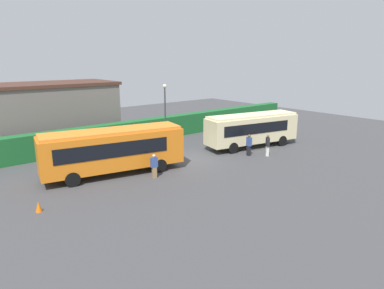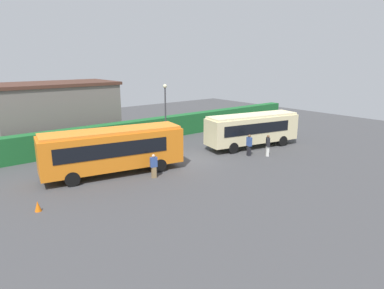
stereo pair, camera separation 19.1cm
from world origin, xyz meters
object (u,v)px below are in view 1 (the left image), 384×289
Objects in this scene: traffic_cone at (39,207)px; lamppost at (165,109)px; person_right at (268,145)px; person_left at (154,166)px; person_center at (249,145)px; bus_orange at (113,149)px; bus_cream at (252,128)px.

lamppost is (13.43, 6.87, 3.39)m from traffic_cone.
traffic_cone is (-18.57, 1.03, -0.69)m from person_right.
person_center is at bearing 100.43° from person_left.
person_right is (1.16, -1.09, 0.00)m from person_center.
person_left is at bearing -149.97° from person_right.
person_left is 0.92× the size of person_center.
bus_orange is 13.10m from person_right.
traffic_cone is 15.46m from lamppost.
bus_orange is at bearing -152.32° from lamppost.
bus_cream is 15.92× the size of traffic_cone.
lamppost is at bearing 38.84° from bus_orange.
person_center reaches higher than traffic_cone.
person_left is (1.79, -2.53, -1.00)m from bus_orange.
bus_orange reaches higher than person_left.
lamppost is at bearing 154.01° from bus_cream.
lamppost is at bearing 130.77° from person_center.
person_right is 3.13× the size of traffic_cone.
bus_orange reaches higher than person_center.
bus_orange is 11.68m from person_center.
person_left is 0.92× the size of person_right.
traffic_cone is (-6.16, -3.06, -1.61)m from bus_orange.
bus_orange is at bearing 175.48° from person_center.
person_left is 9.47m from person_center.
bus_cream is (13.73, -1.15, -0.09)m from bus_orange.
person_right is (12.41, -4.09, -0.91)m from bus_orange.
bus_cream is 3.33m from person_right.
person_center is 17.43m from traffic_cone.
bus_orange is at bearing -173.30° from bus_cream.
person_left is at bearing -161.91° from bus_cream.
bus_orange is at bearing -159.86° from person_right.
person_right is (-1.32, -2.94, -0.82)m from bus_cream.
traffic_cone is (-7.96, -0.53, -0.61)m from person_left.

